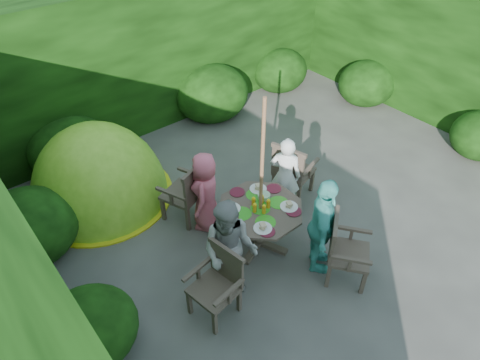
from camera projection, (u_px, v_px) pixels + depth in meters
ground at (319, 218)px, 6.14m from camera, size 60.00×60.00×0.00m
hedge_enclosure at (260, 105)px, 6.14m from camera, size 9.00×9.00×2.50m
patio_table at (260, 214)px, 5.42m from camera, size 1.46×1.46×0.78m
parasol_pole at (261, 180)px, 5.06m from camera, size 0.06×0.06×2.20m
garden_chair_right at (292, 170)px, 6.21m from camera, size 0.62×0.66×0.92m
garden_chair_left at (218, 282)px, 4.70m from camera, size 0.53×0.58×0.86m
garden_chair_back at (187, 192)px, 5.84m from camera, size 0.68×0.64×0.91m
garden_chair_front at (343, 249)px, 5.05m from camera, size 0.70×0.69×0.88m
child_right at (285, 175)px, 5.93m from camera, size 0.50×0.53×1.21m
child_left at (230, 250)px, 4.79m from camera, size 0.80×0.82×1.34m
child_back at (206, 192)px, 5.67m from camera, size 0.69×0.67×1.19m
child_front at (322, 227)px, 5.04m from camera, size 0.82×0.79×1.37m
dome_tent at (103, 197)px, 6.48m from camera, size 2.12×2.12×2.40m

